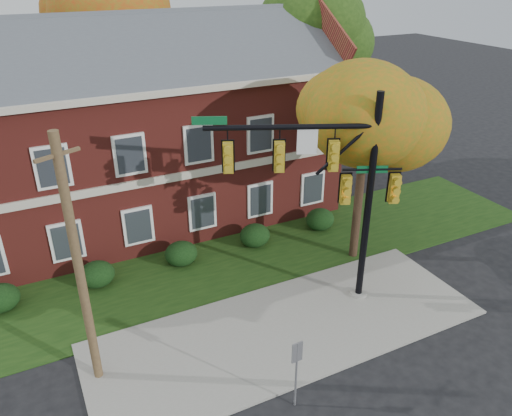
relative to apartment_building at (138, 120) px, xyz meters
name	(u,v)px	position (x,y,z in m)	size (l,w,h in m)	color
ground	(303,347)	(2.00, -11.95, -4.99)	(120.00, 120.00, 0.00)	black
sidewalk	(288,328)	(2.00, -10.95, -4.95)	(14.00, 5.00, 0.08)	gray
grass_strip	(231,260)	(2.00, -5.95, -4.97)	(30.00, 6.00, 0.04)	#193811
apartment_building	(138,120)	(0.00, 0.00, 0.00)	(18.80, 8.80, 9.74)	maroon
hedge_far_left	(0,298)	(-7.00, -5.25, -4.46)	(1.40, 1.26, 1.05)	black
hedge_left	(97,274)	(-3.50, -5.25, -4.46)	(1.40, 1.26, 1.05)	black
hedge_center	(181,254)	(0.00, -5.25, -4.46)	(1.40, 1.26, 1.05)	black
hedge_right	(255,235)	(3.50, -5.25, -4.46)	(1.40, 1.26, 1.05)	black
hedge_far_right	(320,219)	(7.00, -5.25, -4.46)	(1.40, 1.26, 1.05)	black
tree_near_right	(375,107)	(7.22, -8.09, 1.68)	(4.50, 4.25, 8.58)	black
tree_right_rear	(333,33)	(11.31, 0.86, 3.13)	(6.30, 5.95, 10.62)	black
tree_far_rear	(119,16)	(1.34, 7.84, 3.86)	(6.84, 6.46, 11.52)	black
traffic_signal	(330,180)	(4.08, -9.91, -0.03)	(6.62, 3.06, 7.98)	gray
utility_pole	(79,268)	(-4.43, -10.27, -0.92)	(1.17, 0.60, 8.01)	brown
sign_post	(297,364)	(0.50, -13.95, -3.39)	(0.34, 0.07, 2.35)	slate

